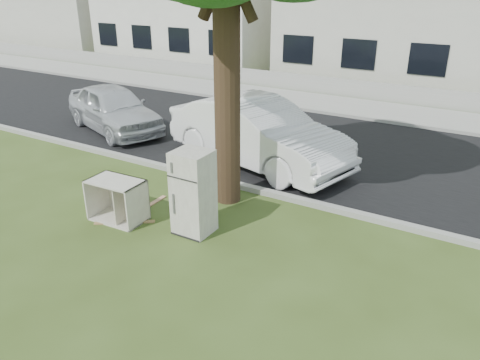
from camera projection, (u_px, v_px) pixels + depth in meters
The scene contains 13 objects.
ground at pixel (195, 240), 8.75m from camera, with size 120.00×120.00×0.00m, color #37481A.
road at pixel (318, 148), 13.47m from camera, with size 120.00×7.00×0.01m, color black.
kerb_near at pixel (258, 193), 10.68m from camera, with size 120.00×0.18×0.12m, color gray.
kerb_far at pixel (357, 119), 16.26m from camera, with size 120.00×0.18×0.12m, color gray.
sidewalk at pixel (369, 109), 17.40m from camera, with size 120.00×2.80×0.01m, color gray.
low_wall at pixel (382, 92), 18.52m from camera, with size 120.00×0.15×0.70m, color gray.
fridge at pixel (193, 193), 8.73m from camera, with size 0.67×0.63×1.64m, color #B9B2A7.
cabinet at pixel (117, 200), 9.34m from camera, with size 1.09×0.68×0.85m, color beige.
plank_a at pixel (125, 222), 9.35m from camera, with size 1.20×0.10×0.02m, color olive.
plank_b at pixel (128, 201), 10.25m from camera, with size 0.85×0.08×0.02m, color tan.
plank_c at pixel (152, 204), 10.12m from camera, with size 0.88×0.10×0.02m, color tan.
car_center at pixel (257, 133), 12.03m from camera, with size 1.80×5.15×1.70m, color white.
car_left at pixel (114, 108), 14.77m from camera, with size 1.70×4.23×1.44m, color silver.
Camera 1 is at (4.63, -6.07, 4.51)m, focal length 35.00 mm.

